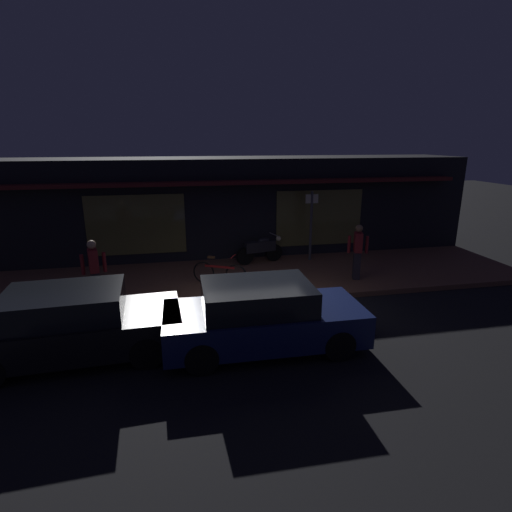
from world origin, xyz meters
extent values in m
plane|color=black|center=(0.00, 0.00, 0.00)|extent=(60.00, 60.00, 0.00)
cube|color=brown|center=(0.00, 3.00, 0.07)|extent=(18.00, 4.00, 0.15)
cube|color=black|center=(0.00, 6.40, 1.80)|extent=(18.00, 2.80, 3.60)
cube|color=brown|center=(-3.20, 4.98, 1.50)|extent=(3.20, 0.04, 2.00)
cube|color=brown|center=(3.20, 4.98, 1.50)|extent=(3.20, 0.04, 2.00)
cube|color=#591919|center=(0.00, 4.75, 2.85)|extent=(16.20, 0.50, 0.12)
cylinder|color=black|center=(0.32, 4.16, 0.45)|extent=(0.61, 0.26, 0.60)
cylinder|color=black|center=(1.39, 4.42, 0.45)|extent=(0.61, 0.26, 0.60)
cube|color=black|center=(0.85, 4.29, 0.73)|extent=(1.14, 0.53, 0.36)
ellipsoid|color=black|center=(1.00, 4.32, 0.93)|extent=(0.48, 0.34, 0.20)
sphere|color=#F9EDB7|center=(1.55, 4.46, 0.93)|extent=(0.18, 0.18, 0.18)
cylinder|color=gray|center=(1.36, 4.41, 1.10)|extent=(0.16, 0.54, 0.03)
torus|color=black|center=(-1.19, 2.58, 0.48)|extent=(0.60, 0.34, 0.66)
torus|color=black|center=(-0.30, 2.13, 0.48)|extent=(0.60, 0.34, 0.66)
cube|color=#A51E1E|center=(-0.74, 2.35, 0.70)|extent=(0.82, 0.45, 0.06)
cube|color=brown|center=(-0.96, 2.47, 0.97)|extent=(0.21, 0.16, 0.06)
cylinder|color=#A51E1E|center=(-0.37, 2.16, 1.05)|extent=(0.21, 0.38, 0.02)
cube|color=#28232D|center=(-4.00, 1.64, 0.57)|extent=(0.27, 0.32, 0.85)
cube|color=maroon|center=(-4.00, 1.64, 1.29)|extent=(0.31, 0.42, 0.58)
sphere|color=tan|center=(-4.00, 1.64, 1.71)|extent=(0.22, 0.22, 0.22)
cylinder|color=maroon|center=(-3.75, 1.71, 1.22)|extent=(0.11, 0.11, 0.52)
cylinder|color=maroon|center=(-4.25, 1.57, 1.22)|extent=(0.11, 0.11, 0.52)
cube|color=#28232D|center=(3.38, 2.09, 0.57)|extent=(0.28, 0.33, 0.85)
cube|color=maroon|center=(3.38, 2.09, 1.29)|extent=(0.33, 0.43, 0.58)
sphere|color=#8C6647|center=(3.38, 2.09, 1.71)|extent=(0.22, 0.22, 0.22)
cylinder|color=maroon|center=(3.13, 2.17, 1.22)|extent=(0.11, 0.11, 0.52)
cylinder|color=maroon|center=(3.63, 2.01, 1.22)|extent=(0.11, 0.11, 0.52)
cylinder|color=#47474C|center=(2.66, 4.30, 1.35)|extent=(0.09, 0.09, 2.40)
cube|color=beige|center=(2.66, 4.30, 2.30)|extent=(0.44, 0.03, 0.30)
cylinder|color=black|center=(-2.67, 0.00, 0.32)|extent=(0.65, 0.25, 0.64)
cylinder|color=black|center=(-2.59, -1.55, 0.32)|extent=(0.65, 0.25, 0.64)
cylinder|color=black|center=(-5.37, -0.14, 0.32)|extent=(0.65, 0.25, 0.64)
cube|color=black|center=(-3.98, -0.85, 0.55)|extent=(4.19, 1.97, 0.68)
cube|color=black|center=(-4.13, -0.85, 1.10)|extent=(2.28, 1.71, 0.64)
cylinder|color=black|center=(1.14, -0.45, 0.32)|extent=(0.64, 0.23, 0.64)
cylinder|color=black|center=(1.13, -2.01, 0.32)|extent=(0.64, 0.23, 0.64)
cylinder|color=black|center=(-1.56, -0.42, 0.32)|extent=(0.64, 0.23, 0.64)
cylinder|color=black|center=(-1.57, -1.98, 0.32)|extent=(0.64, 0.23, 0.64)
cube|color=#141E4C|center=(-0.22, -1.21, 0.55)|extent=(4.12, 1.80, 0.68)
cube|color=black|center=(-0.37, -1.21, 1.10)|extent=(2.22, 1.62, 0.64)
camera|label=1|loc=(-1.90, -8.72, 4.22)|focal=28.33mm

